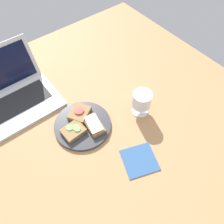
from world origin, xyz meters
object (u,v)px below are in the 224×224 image
plate (83,125)px  sandwich_with_cucumber (73,130)px  wine_glass (142,101)px  sandwich_with_tomato (80,113)px  sandwich_with_cheese (94,125)px  napkin (139,160)px  laptop (13,94)px

plate → sandwich_with_cucumber: (-5.15, -0.85, 1.89)cm
wine_glass → sandwich_with_tomato: bearing=148.0°
sandwich_with_cheese → wine_glass: (22.00, -5.61, 5.26)cm
plate → sandwich_with_cucumber: bearing=-170.7°
sandwich_with_cheese → wine_glass: size_ratio=0.94×
sandwich_with_cucumber → wine_glass: bearing=-16.2°
sandwich_with_cucumber → napkin: (14.05, -26.71, -2.41)cm
wine_glass → napkin: wine_glass is taller
sandwich_with_cucumber → laptop: laptop is taller
sandwich_with_cucumber → sandwich_with_tomato: (7.03, 5.78, 0.14)cm
sandwich_with_cheese → napkin: size_ratio=0.88×
sandwich_with_cheese → napkin: (5.58, -23.48, -2.53)cm
plate → wine_glass: wine_glass is taller
laptop → napkin: 64.96cm
sandwich_with_cheese → wine_glass: bearing=-14.3°
sandwich_with_cheese → laptop: bearing=119.8°
sandwich_with_cheese → sandwich_with_tomato: 9.14cm
wine_glass → napkin: (-16.42, -17.87, -7.79)cm
sandwich_with_cheese → sandwich_with_cucumber: bearing=159.1°
sandwich_with_cucumber → laptop: 34.82cm
plate → laptop: (-17.24, 31.76, 3.68)cm
napkin → wine_glass: bearing=47.4°
sandwich_with_cheese → wine_glass: wine_glass is taller
sandwich_with_cheese → sandwich_with_tomato: size_ratio=0.96×
sandwich_with_cheese → plate: bearing=129.1°
laptop → napkin: (26.14, -59.32, -4.19)cm
sandwich_with_cucumber → napkin: bearing=-62.3°
plate → sandwich_with_cucumber: 5.55cm
wine_glass → sandwich_with_cheese: bearing=165.7°
sandwich_with_tomato → wine_glass: 28.12cm
sandwich_with_cucumber → wine_glass: size_ratio=0.78×
sandwich_with_tomato → napkin: (7.02, -32.50, -2.54)cm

